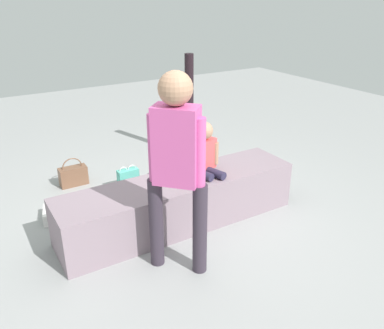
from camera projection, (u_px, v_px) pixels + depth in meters
name	position (u px, v px, depth m)	size (l,w,h in m)	color
ground_plane	(180.00, 223.00, 3.72)	(12.00, 12.00, 0.00)	#999B9A
concrete_ledge	(180.00, 202.00, 3.63)	(2.22, 0.52, 0.45)	gray
child_seated	(204.00, 151.00, 3.59)	(0.29, 0.34, 0.48)	#2A2641
adult_standing	(177.00, 158.00, 2.77)	(0.35, 0.36, 1.53)	#332A36
cake_plate	(188.00, 178.00, 3.53)	(0.22, 0.22, 0.07)	yellow
gift_bag	(128.00, 180.00, 4.28)	(0.22, 0.10, 0.29)	#59C6B2
railing_post	(189.00, 118.00, 5.06)	(0.36, 0.36, 1.31)	black
water_bottle_near_gift	(202.00, 179.00, 4.38)	(0.07, 0.07, 0.20)	silver
water_bottle_far_side	(216.00, 177.00, 4.42)	(0.07, 0.07, 0.20)	silver
party_cup_red	(179.00, 170.00, 4.71)	(0.08, 0.08, 0.10)	red
cake_box_white	(61.00, 213.00, 3.78)	(0.32, 0.26, 0.11)	white
handbag_black_leather	(150.00, 192.00, 4.05)	(0.28, 0.13, 0.32)	black
handbag_brown_canvas	(73.00, 176.00, 4.41)	(0.30, 0.13, 0.32)	brown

